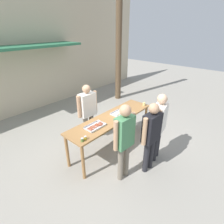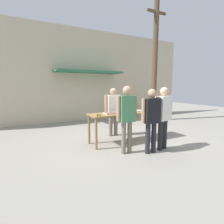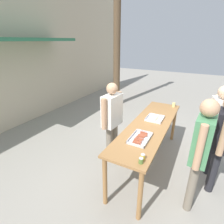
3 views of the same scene
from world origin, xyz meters
TOP-DOWN VIEW (x-y plane):
  - ground_plane at (0.00, 0.00)m, footprint 24.00×24.00m
  - building_facade_back at (0.00, 3.98)m, footprint 12.00×1.11m
  - serving_table at (0.00, 0.00)m, footprint 2.60×0.68m
  - food_tray_sausages at (-0.61, -0.02)m, footprint 0.47×0.29m
  - food_tray_buns at (0.25, -0.02)m, footprint 0.37×0.32m
  - condiment_jar_mustard at (-1.17, -0.23)m, footprint 0.06×0.06m
  - condiment_jar_ketchup at (-1.08, -0.22)m, footprint 0.06×0.06m
  - beer_cup at (1.16, -0.22)m, footprint 0.08×0.08m
  - person_server_behind_table at (-0.17, 0.73)m, footprint 0.63×0.28m
  - person_customer_holding_hotdog at (-0.64, -0.88)m, footprint 0.57×0.25m
  - person_customer_with_cup at (0.38, -1.10)m, footprint 0.63×0.33m
  - person_customer_waiting_in_line at (-0.08, -1.16)m, footprint 0.60×0.26m
  - utility_pole at (2.92, 2.19)m, footprint 1.10×0.25m

SIDE VIEW (x-z plane):
  - ground_plane at x=0.00m, z-range 0.00..0.00m
  - serving_table at x=0.00m, z-range 0.35..1.26m
  - food_tray_sausages at x=-0.61m, z-range 0.91..0.95m
  - food_tray_buns at x=0.25m, z-range 0.91..0.96m
  - condiment_jar_mustard at x=-1.17m, z-range 0.92..0.99m
  - condiment_jar_ketchup at x=-1.08m, z-range 0.92..0.99m
  - beer_cup at x=1.16m, z-range 0.92..1.02m
  - person_server_behind_table at x=-0.17m, z-range 0.15..1.81m
  - person_customer_waiting_in_line at x=-0.08m, z-range 0.16..1.81m
  - person_customer_with_cup at x=0.38m, z-range 0.16..1.86m
  - person_customer_holding_hotdog at x=-0.64m, z-range 0.18..1.91m
  - building_facade_back at x=0.00m, z-range 0.01..4.51m
  - utility_pole at x=2.92m, z-range 0.07..5.93m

